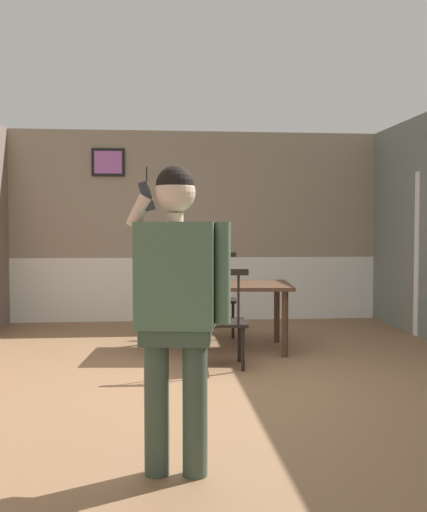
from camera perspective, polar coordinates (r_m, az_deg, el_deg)
ground_plane at (r=5.56m, az=0.86°, el=-11.79°), size 8.11×8.11×0.00m
room_back_partition at (r=9.05m, az=-1.68°, el=2.49°), size 5.56×0.17×2.81m
dining_table at (r=6.88m, az=0.69°, el=-3.34°), size 1.65×1.15×0.75m
chair_near_window at (r=6.02m, az=0.83°, el=-6.06°), size 0.50×0.50×0.99m
chair_by_doorway at (r=7.79m, az=0.60°, el=-3.89°), size 0.47×0.47×1.07m
person_figure at (r=3.37m, az=-3.48°, el=-3.83°), size 0.59×0.30×1.73m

